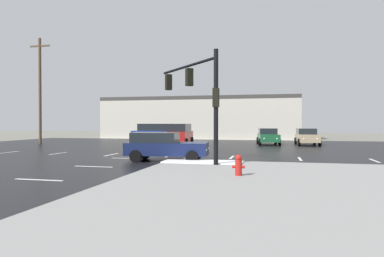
% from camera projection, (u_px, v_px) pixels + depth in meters
% --- Properties ---
extents(ground_plane, '(120.00, 120.00, 0.00)m').
position_uv_depth(ground_plane, '(140.00, 156.00, 22.57)').
color(ground_plane, slate).
extents(road_asphalt, '(44.00, 44.00, 0.02)m').
position_uv_depth(road_asphalt, '(140.00, 155.00, 22.57)').
color(road_asphalt, black).
rests_on(road_asphalt, ground_plane).
extents(snow_strip_curbside, '(4.00, 1.60, 0.06)m').
position_uv_depth(snow_strip_curbside, '(203.00, 162.00, 17.53)').
color(snow_strip_curbside, white).
rests_on(snow_strip_curbside, sidewalk_corner).
extents(lane_markings, '(36.15, 36.15, 0.01)m').
position_uv_depth(lane_markings, '(150.00, 158.00, 20.95)').
color(lane_markings, silver).
rests_on(lane_markings, road_asphalt).
extents(traffic_signal_mast, '(4.16, 4.63, 5.50)m').
position_uv_depth(traffic_signal_mast, '(198.00, 89.00, 17.96)').
color(traffic_signal_mast, black).
rests_on(traffic_signal_mast, sidewalk_corner).
extents(fire_hydrant, '(0.48, 0.26, 0.79)m').
position_uv_depth(fire_hydrant, '(239.00, 165.00, 13.12)').
color(fire_hydrant, red).
rests_on(fire_hydrant, sidewalk_corner).
extents(strip_building_background, '(26.75, 8.00, 5.68)m').
position_uv_depth(strip_building_background, '(200.00, 118.00, 48.81)').
color(strip_building_background, beige).
rests_on(strip_building_background, ground_plane).
extents(sedan_green, '(2.41, 4.67, 1.58)m').
position_uv_depth(sedan_green, '(268.00, 136.00, 33.91)').
color(sedan_green, '#195933').
rests_on(sedan_green, road_asphalt).
extents(sedan_tan, '(2.16, 4.59, 1.58)m').
position_uv_depth(sedan_tan, '(307.00, 136.00, 33.24)').
color(sedan_tan, tan).
rests_on(sedan_tan, road_asphalt).
extents(sedan_navy, '(4.65, 2.32, 1.58)m').
position_uv_depth(sedan_navy, '(164.00, 146.00, 19.26)').
color(sedan_navy, '#141E47').
rests_on(sedan_navy, road_asphalt).
extents(suv_blue, '(4.96, 2.50, 2.03)m').
position_uv_depth(suv_blue, '(155.00, 133.00, 36.96)').
color(suv_blue, navy).
rests_on(suv_blue, road_asphalt).
extents(suv_red, '(2.42, 4.93, 2.03)m').
position_uv_depth(suv_red, '(180.00, 133.00, 34.37)').
color(suv_red, '#B21919').
rests_on(suv_red, road_asphalt).
extents(utility_pole_far, '(2.20, 0.28, 10.73)m').
position_uv_depth(utility_pole_far, '(40.00, 89.00, 35.11)').
color(utility_pole_far, brown).
rests_on(utility_pole_far, ground_plane).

